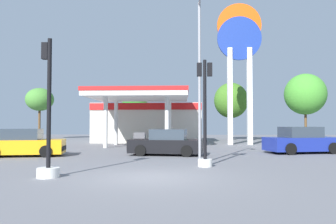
# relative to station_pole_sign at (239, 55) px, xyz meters

# --- Properties ---
(ground_plane) EXTENTS (90.00, 90.00, 0.00)m
(ground_plane) POSITION_rel_station_pole_sign_xyz_m (-5.89, -18.10, -7.79)
(ground_plane) COLOR slate
(ground_plane) RESTS_ON ground
(gas_station) EXTENTS (10.29, 14.14, 4.45)m
(gas_station) POSITION_rel_station_pole_sign_xyz_m (-8.37, 3.80, -5.65)
(gas_station) COLOR beige
(gas_station) RESTS_ON ground
(station_pole_sign) EXTENTS (3.83, 0.56, 12.31)m
(station_pole_sign) POSITION_rel_station_pole_sign_xyz_m (0.00, 0.00, 0.00)
(station_pole_sign) COLOR white
(station_pole_sign) RESTS_ON ground
(car_0) EXTENTS (4.32, 2.26, 1.49)m
(car_0) POSITION_rel_station_pole_sign_xyz_m (-5.80, -10.10, -7.11)
(car_0) COLOR black
(car_0) RESTS_ON ground
(car_1) EXTENTS (4.81, 2.92, 1.61)m
(car_1) POSITION_rel_station_pole_sign_xyz_m (2.43, -8.36, -7.06)
(car_1) COLOR black
(car_1) RESTS_ON ground
(car_2) EXTENTS (4.50, 2.59, 1.52)m
(car_2) POSITION_rel_station_pole_sign_xyz_m (-13.63, -11.14, -7.10)
(car_2) COLOR black
(car_2) RESTS_ON ground
(traffic_signal_0) EXTENTS (0.74, 0.74, 4.66)m
(traffic_signal_0) POSITION_rel_station_pole_sign_xyz_m (-9.30, -18.29, -6.48)
(traffic_signal_0) COLOR silver
(traffic_signal_0) RESTS_ON ground
(traffic_signal_1) EXTENTS (0.65, 0.66, 4.49)m
(traffic_signal_1) POSITION_rel_station_pole_sign_xyz_m (-3.89, -15.11, -5.91)
(traffic_signal_1) COLOR silver
(traffic_signal_1) RESTS_ON ground
(tree_0) EXTENTS (3.24, 3.24, 6.02)m
(tree_0) POSITION_rel_station_pole_sign_xyz_m (-21.86, 9.44, -3.14)
(tree_0) COLOR brown
(tree_0) RESTS_ON ground
(tree_1) EXTENTS (3.02, 3.02, 5.67)m
(tree_1) POSITION_rel_station_pole_sign_xyz_m (-10.77, 10.78, -3.74)
(tree_1) COLOR brown
(tree_1) RESTS_ON ground
(tree_2) EXTENTS (3.76, 3.76, 6.38)m
(tree_2) POSITION_rel_station_pole_sign_xyz_m (0.39, 8.42, -3.39)
(tree_2) COLOR brown
(tree_2) RESTS_ON ground
(tree_3) EXTENTS (4.66, 4.66, 7.54)m
(tree_3) POSITION_rel_station_pole_sign_xyz_m (9.03, 9.87, -2.60)
(tree_3) COLOR brown
(tree_3) RESTS_ON ground
(corner_streetlamp) EXTENTS (0.24, 1.48, 7.31)m
(corner_streetlamp) POSITION_rel_station_pole_sign_xyz_m (-4.07, -14.38, -3.42)
(corner_streetlamp) COLOR gray
(corner_streetlamp) RESTS_ON ground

